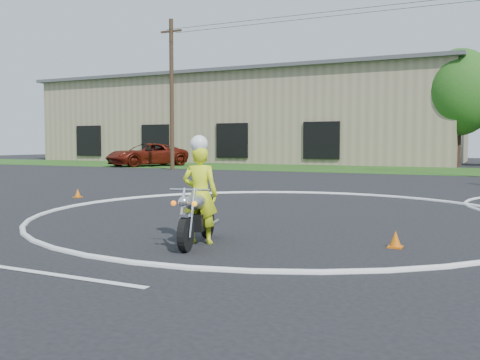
% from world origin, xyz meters
% --- Properties ---
extents(ground, '(120.00, 120.00, 0.00)m').
position_xyz_m(ground, '(0.00, 0.00, 0.00)').
color(ground, black).
rests_on(ground, ground).
extents(grass_strip, '(120.00, 10.00, 0.02)m').
position_xyz_m(grass_strip, '(0.00, 27.00, 0.01)').
color(grass_strip, '#1E4714').
rests_on(grass_strip, ground).
extents(course_markings, '(19.05, 19.05, 0.12)m').
position_xyz_m(course_markings, '(2.17, 4.35, 0.01)').
color(course_markings, silver).
rests_on(course_markings, ground).
extents(primary_motorcycle, '(0.76, 1.96, 1.05)m').
position_xyz_m(primary_motorcycle, '(0.09, -1.23, 0.51)').
color(primary_motorcycle, black).
rests_on(primary_motorcycle, ground).
extents(rider_primary_grp, '(0.73, 0.57, 1.95)m').
position_xyz_m(rider_primary_grp, '(0.07, -1.10, 0.94)').
color(rider_primary_grp, '#E3FA1A').
rests_on(rider_primary_grp, ground).
extents(pickup_grp, '(5.32, 6.99, 1.77)m').
position_xyz_m(pickup_grp, '(-19.78, 24.70, 0.88)').
color(pickup_grp, '#5A140A').
rests_on(pickup_grp, ground).
extents(warehouse, '(41.00, 17.00, 8.30)m').
position_xyz_m(warehouse, '(-18.00, 39.99, 4.16)').
color(warehouse, tan).
rests_on(warehouse, ground).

